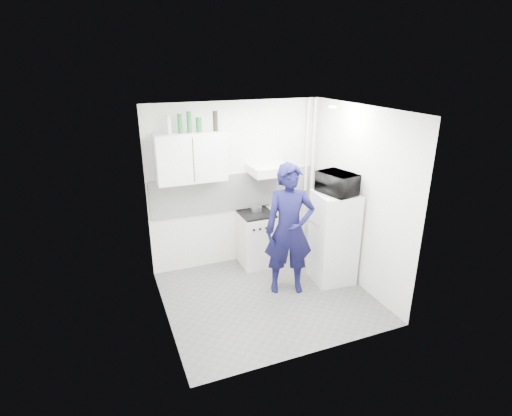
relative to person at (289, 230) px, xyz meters
name	(u,v)px	position (x,y,z in m)	size (l,w,h in m)	color
floor	(267,297)	(-0.36, -0.09, -0.94)	(2.80, 2.80, 0.00)	#545453
ceiling	(270,109)	(-0.36, -0.09, 1.66)	(2.80, 2.80, 0.00)	white
wall_back	(237,185)	(-0.36, 1.16, 0.36)	(2.80, 2.80, 0.00)	beige
wall_left	(160,227)	(-1.76, -0.09, 0.36)	(2.60, 2.60, 0.00)	beige
wall_right	(358,198)	(1.04, -0.09, 0.36)	(2.60, 2.60, 0.00)	beige
person	(289,230)	(0.00, 0.00, 0.00)	(0.69, 0.45, 1.88)	black
stove	(256,239)	(-0.12, 0.91, -0.51)	(0.53, 0.53, 0.85)	silver
fridge	(333,238)	(0.74, 0.02, -0.25)	(0.57, 0.57, 1.38)	silver
stove_top	(256,214)	(-0.12, 0.91, -0.07)	(0.51, 0.51, 0.03)	black
saucepan	(256,208)	(-0.10, 0.98, -0.01)	(0.18, 0.18, 0.10)	silver
microwave	(337,183)	(0.74, 0.02, 0.59)	(0.37, 0.55, 0.30)	black
bottle_b	(168,124)	(-1.39, 0.99, 1.39)	(0.07, 0.07, 0.26)	#B2B7BC
bottle_c	(180,124)	(-1.23, 0.99, 1.39)	(0.06, 0.06, 0.27)	#144C1E
bottle_d	(189,122)	(-1.10, 0.99, 1.40)	(0.07, 0.07, 0.29)	#144C1E
canister_a	(199,125)	(-0.96, 0.99, 1.36)	(0.08, 0.08, 0.21)	#144C1E
bottle_e	(215,121)	(-0.72, 0.99, 1.40)	(0.07, 0.07, 0.28)	black
upper_cabinet	(191,157)	(-1.11, 0.99, 0.91)	(1.00, 0.35, 0.70)	silver
range_hood	(270,170)	(0.09, 0.91, 0.63)	(0.60, 0.50, 0.14)	silver
backsplash	(237,191)	(-0.36, 1.15, 0.26)	(2.74, 0.03, 0.60)	white
pipe_a	(312,178)	(0.94, 1.08, 0.36)	(0.05, 0.05, 2.60)	silver
pipe_b	(305,179)	(0.82, 1.08, 0.36)	(0.04, 0.04, 2.60)	silver
ceiling_spot_fixture	(333,107)	(0.64, 0.11, 1.63)	(0.10, 0.10, 0.02)	white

